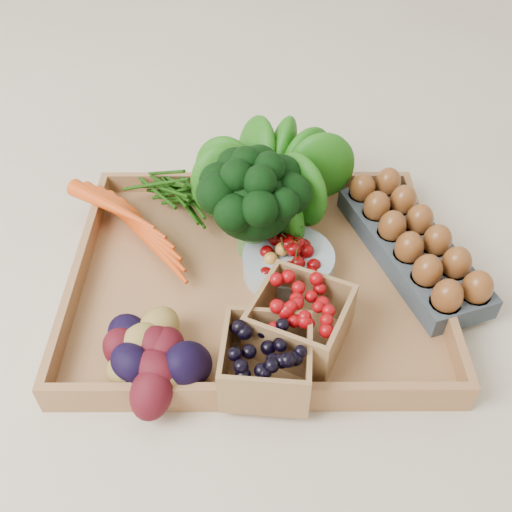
{
  "coord_description": "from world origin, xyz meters",
  "views": [
    {
      "loc": [
        -0.0,
        -0.61,
        0.65
      ],
      "look_at": [
        0.0,
        0.0,
        0.06
      ],
      "focal_mm": 40.0,
      "sensor_mm": 36.0,
      "label": 1
    }
  ],
  "objects_px": {
    "cherry_bowl": "(288,263)",
    "egg_carton": "(411,248)",
    "broccoli": "(253,220)",
    "tray": "(256,280)"
  },
  "relations": [
    {
      "from": "tray",
      "to": "broccoli",
      "type": "xyz_separation_m",
      "value": [
        -0.0,
        0.06,
        0.07
      ]
    },
    {
      "from": "tray",
      "to": "cherry_bowl",
      "type": "height_order",
      "value": "cherry_bowl"
    },
    {
      "from": "broccoli",
      "to": "tray",
      "type": "bearing_deg",
      "value": -85.79
    },
    {
      "from": "broccoli",
      "to": "cherry_bowl",
      "type": "distance_m",
      "value": 0.09
    },
    {
      "from": "tray",
      "to": "cherry_bowl",
      "type": "bearing_deg",
      "value": 12.59
    },
    {
      "from": "tray",
      "to": "broccoli",
      "type": "relative_size",
      "value": 3.3
    },
    {
      "from": "cherry_bowl",
      "to": "egg_carton",
      "type": "xyz_separation_m",
      "value": [
        0.2,
        0.03,
        -0.0
      ]
    },
    {
      "from": "broccoli",
      "to": "egg_carton",
      "type": "relative_size",
      "value": 0.54
    },
    {
      "from": "broccoli",
      "to": "cherry_bowl",
      "type": "height_order",
      "value": "broccoli"
    },
    {
      "from": "tray",
      "to": "cherry_bowl",
      "type": "xyz_separation_m",
      "value": [
        0.05,
        0.01,
        0.03
      ]
    }
  ]
}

